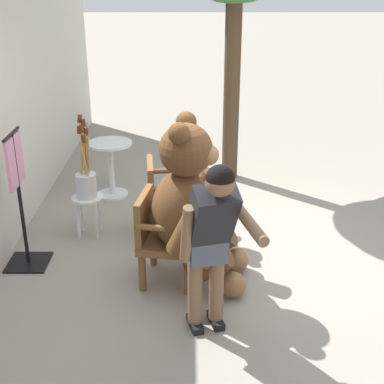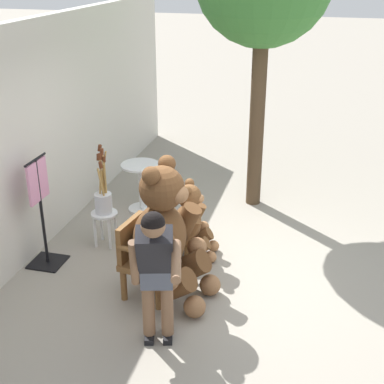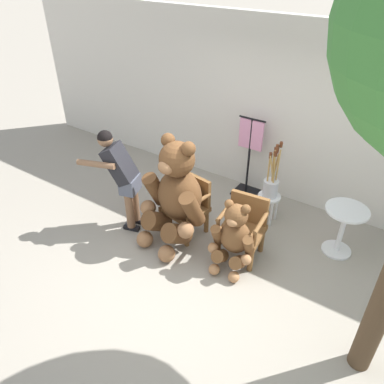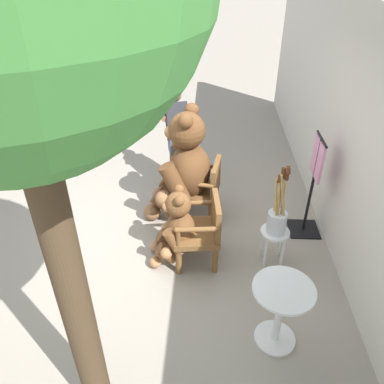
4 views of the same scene
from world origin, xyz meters
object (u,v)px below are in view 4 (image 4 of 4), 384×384
Objects in this scene: teddy_bear_small at (176,227)px; person_visitor at (177,131)px; wooden_chair_right at (201,229)px; white_stool at (274,238)px; teddy_bear_large at (184,166)px; wooden_chair_left at (203,188)px; round_side_table at (280,309)px; clothing_display_stand at (312,185)px; brush_bucket at (277,217)px.

teddy_bear_small is 0.65× the size of person_visitor.
wooden_chair_right is 0.86m from white_stool.
teddy_bear_large is 1.04× the size of person_visitor.
wooden_chair_left is at bearing 26.13° from person_visitor.
person_visitor is 2.21m from white_stool.
round_side_table is (1.99, 0.75, -0.01)m from wooden_chair_left.
clothing_display_stand is at bearing 110.74° from teddy_bear_small.
teddy_bear_small is 1.16m from white_stool.
brush_bucket is at bearing 90.66° from teddy_bear_small.
teddy_bear_small is (0.01, -0.29, 0.02)m from wooden_chair_right.
round_side_table reaches higher than white_stool.
person_visitor is at bearing -143.74° from brush_bucket.
brush_bucket reaches higher than white_stool.
brush_bucket is (0.00, -0.00, 0.31)m from white_stool.
brush_bucket is 0.65× the size of clothing_display_stand.
teddy_bear_large is 0.84m from person_visitor.
round_side_table is at bearing 20.76° from wooden_chair_left.
brush_bucket is 1.24× the size of round_side_table.
person_visitor reaches higher than round_side_table.
teddy_bear_small is at bearing -87.93° from wooden_chair_right.
teddy_bear_small is 1.51m from round_side_table.
wooden_chair_right is at bearing -89.83° from brush_bucket.
clothing_display_stand is (-0.62, 1.37, 0.26)m from wooden_chair_right.
wooden_chair_left is 0.96× the size of brush_bucket.
person_visitor is 1.12× the size of clothing_display_stand.
teddy_bear_large is 1.16× the size of clothing_display_stand.
teddy_bear_small is at bearing -1.80° from teddy_bear_large.
brush_bucket is at bearing 90.17° from wooden_chair_right.
teddy_bear_large is 1.78× the size of brush_bucket.
white_stool is at bearing 50.99° from teddy_bear_large.
clothing_display_stand is (-0.63, 1.66, 0.23)m from teddy_bear_small.
wooden_chair_left is 2.13m from round_side_table.
person_visitor is (-0.84, -0.41, 0.45)m from wooden_chair_left.
clothing_display_stand reaches higher than wooden_chair_left.
wooden_chair_left is 0.87× the size of teddy_bear_small.
clothing_display_stand is at bearing 58.05° from person_visitor.
teddy_bear_small is 1.79m from clothing_display_stand.
wooden_chair_right reaches higher than round_side_table.
person_visitor is at bearing -169.83° from teddy_bear_large.
round_side_table is (2.01, 1.02, -0.33)m from teddy_bear_large.
teddy_bear_large is 0.97m from teddy_bear_small.
teddy_bear_large is 3.45× the size of white_stool.
teddy_bear_small is 1.11× the size of brush_bucket.
round_side_table is at bearing -19.68° from clothing_display_stand.
teddy_bear_large reaches higher than wooden_chair_right.
brush_bucket is 1.13m from round_side_table.
wooden_chair_right is 1.33m from round_side_table.
wooden_chair_right is 1.19× the size of round_side_table.
clothing_display_stand is (-1.72, 0.61, 0.27)m from round_side_table.
person_visitor is at bearing -143.68° from white_stool.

